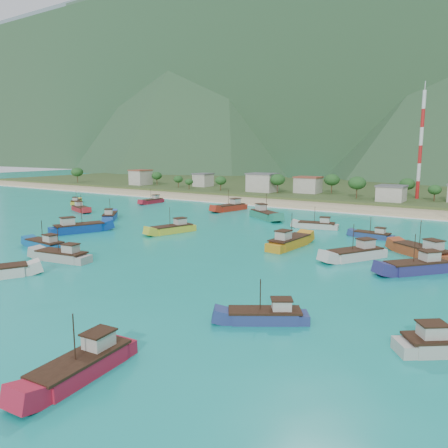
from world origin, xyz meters
The scene contains 26 objects.
ground centered at (0.00, 0.00, 0.00)m, with size 600.00×600.00×0.00m, color #0C8677.
beach centered at (0.00, 79.00, 0.00)m, with size 400.00×18.00×1.20m, color beige.
land centered at (0.00, 140.00, 0.00)m, with size 400.00×110.00×2.40m, color #385123.
surf_line centered at (0.00, 69.50, 0.00)m, with size 400.00×2.50×0.08m, color white.
mountains centered at (-18.31, 403.81, 106.83)m, with size 1520.00×440.00×260.00m.
village centered at (11.06, 101.57, 4.71)m, with size 211.45×26.15×7.17m.
vegetation centered at (-2.19, 103.01, 5.11)m, with size 279.45×25.56×8.18m.
radio_tower centered at (30.13, 108.00, 20.25)m, with size 1.20×1.20×37.31m.
boat_0 centered at (-4.93, -13.80, 0.72)m, with size 10.70×4.66×6.11m.
boat_2 centered at (-52.43, 27.89, 0.66)m, with size 10.17×6.18×5.78m.
boat_4 centered at (1.73, 46.55, 0.95)m, with size 12.31×10.25×7.38m.
boat_5 centered at (36.76, -18.50, 0.57)m, with size 8.97×7.09×5.30m.
boat_6 centered at (-69.88, 39.90, 0.52)m, with size 7.51×7.98×5.01m.
boat_8 centered at (34.09, 35.20, 0.50)m, with size 8.52×3.18×4.93m.
boat_9 centered at (-24.17, 4.61, 0.92)m, with size 8.00×12.62×7.20m.
boat_10 centered at (-14.84, 54.97, 0.88)m, with size 5.90×12.29×6.98m.
boat_13 centered at (19.73, 39.83, 0.64)m, with size 9.97×4.78×5.67m.
boat_14 centered at (36.56, 15.03, 0.81)m, with size 8.55×11.37×6.64m.
boat_15 centered at (-5.83, 16.45, 0.76)m, with size 6.19×11.15×6.32m.
boat_16 centered at (-15.76, -9.69, 0.67)m, with size 10.00×3.41×5.83m.
boat_19 centered at (47.04, 11.79, 0.79)m, with size 9.69×10.48×6.52m.
boat_20 centered at (22.86, 17.05, 0.89)m, with size 4.45×12.22×7.08m.
boat_23 centered at (-32.95, 22.06, 0.71)m, with size 8.98×9.78×6.07m.
boat_24 centered at (29.24, -37.05, 0.71)m, with size 3.89×10.48×6.06m.
boat_25 centered at (-48.21, 55.60, 0.64)m, with size 2.88×9.60×5.67m.
boat_27 centered at (45.98, 22.82, 0.86)m, with size 11.52×9.44×6.87m.
Camera 1 is at (57.95, -59.05, 18.70)m, focal length 35.00 mm.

